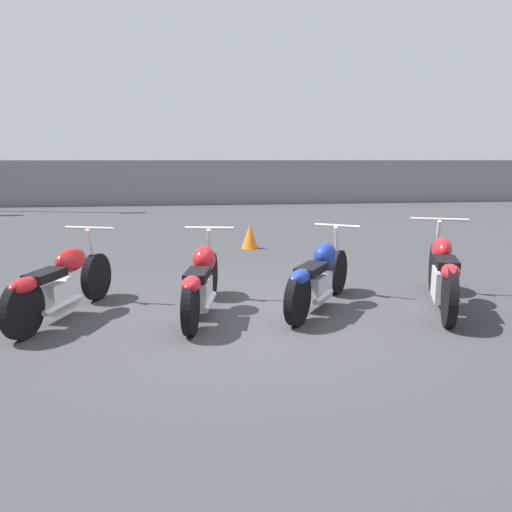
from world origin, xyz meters
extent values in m
plane|color=#38383D|center=(0.00, 0.00, 0.00)|extent=(60.00, 60.00, 0.00)
cube|color=gray|center=(0.00, 15.13, 0.89)|extent=(40.00, 0.04, 1.79)
cylinder|color=black|center=(-2.03, 1.06, 0.31)|extent=(0.30, 0.61, 0.61)
cylinder|color=black|center=(-2.51, -0.35, 0.31)|extent=(0.30, 0.61, 0.61)
cube|color=silver|center=(-2.29, 0.28, 0.28)|extent=(0.36, 0.57, 0.34)
ellipsoid|color=red|center=(-2.21, 0.52, 0.64)|extent=(0.40, 0.58, 0.29)
cube|color=black|center=(-2.38, 0.04, 0.57)|extent=(0.39, 0.56, 0.10)
ellipsoid|color=red|center=(-2.50, -0.31, 0.55)|extent=(0.33, 0.48, 0.16)
cylinder|color=silver|center=(-2.06, 0.96, 0.96)|extent=(0.64, 0.25, 0.04)
cylinder|color=silver|center=(-2.04, 1.01, 0.64)|extent=(0.13, 0.25, 0.64)
cylinder|color=silver|center=(-2.23, 0.10, 0.22)|extent=(0.29, 0.68, 0.07)
cylinder|color=black|center=(-0.53, 1.00, 0.30)|extent=(0.21, 0.60, 0.60)
cylinder|color=black|center=(-0.81, -0.46, 0.30)|extent=(0.21, 0.60, 0.60)
cube|color=silver|center=(-0.69, 0.20, 0.27)|extent=(0.30, 0.56, 0.33)
ellipsoid|color=red|center=(-0.64, 0.45, 0.63)|extent=(0.35, 0.48, 0.33)
cube|color=black|center=(-0.73, -0.05, 0.55)|extent=(0.33, 0.54, 0.10)
ellipsoid|color=red|center=(-0.80, -0.41, 0.54)|extent=(0.28, 0.47, 0.16)
cylinder|color=silver|center=(-0.55, 0.90, 0.95)|extent=(0.63, 0.16, 0.04)
cylinder|color=silver|center=(-0.54, 0.95, 0.62)|extent=(0.10, 0.25, 0.63)
cylinder|color=silver|center=(-0.60, 0.03, 0.21)|extent=(0.20, 0.68, 0.07)
cylinder|color=black|center=(1.20, 0.94, 0.30)|extent=(0.42, 0.56, 0.60)
cylinder|color=black|center=(0.37, -0.31, 0.30)|extent=(0.42, 0.56, 0.60)
cube|color=silver|center=(0.74, 0.26, 0.27)|extent=(0.46, 0.56, 0.33)
ellipsoid|color=navy|center=(0.88, 0.47, 0.63)|extent=(0.46, 0.50, 0.31)
cube|color=black|center=(0.60, 0.04, 0.56)|extent=(0.51, 0.60, 0.10)
ellipsoid|color=navy|center=(0.40, -0.26, 0.54)|extent=(0.41, 0.48, 0.16)
cylinder|color=silver|center=(1.14, 0.86, 0.95)|extent=(0.53, 0.37, 0.04)
cylinder|color=silver|center=(1.17, 0.90, 0.63)|extent=(0.18, 0.23, 0.63)
cylinder|color=silver|center=(0.76, 0.06, 0.21)|extent=(0.37, 0.51, 0.07)
cylinder|color=black|center=(2.57, 0.87, 0.34)|extent=(0.34, 0.67, 0.68)
cylinder|color=black|center=(2.01, -0.57, 0.34)|extent=(0.34, 0.67, 0.68)
cube|color=silver|center=(2.26, 0.08, 0.30)|extent=(0.39, 0.59, 0.37)
ellipsoid|color=red|center=(2.35, 0.32, 0.70)|extent=(0.42, 0.58, 0.29)
cube|color=black|center=(2.16, -0.17, 0.63)|extent=(0.42, 0.58, 0.10)
ellipsoid|color=red|center=(2.02, -0.52, 0.61)|extent=(0.35, 0.48, 0.16)
cylinder|color=silver|center=(2.53, 0.77, 1.03)|extent=(0.71, 0.31, 0.04)
cylinder|color=silver|center=(2.55, 0.82, 0.68)|extent=(0.14, 0.26, 0.67)
cylinder|color=silver|center=(2.31, -0.11, 0.24)|extent=(0.34, 0.72, 0.07)
cone|color=orange|center=(0.43, 4.63, 0.25)|extent=(0.35, 0.35, 0.50)
camera|label=1|loc=(-0.80, -5.52, 1.81)|focal=35.00mm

